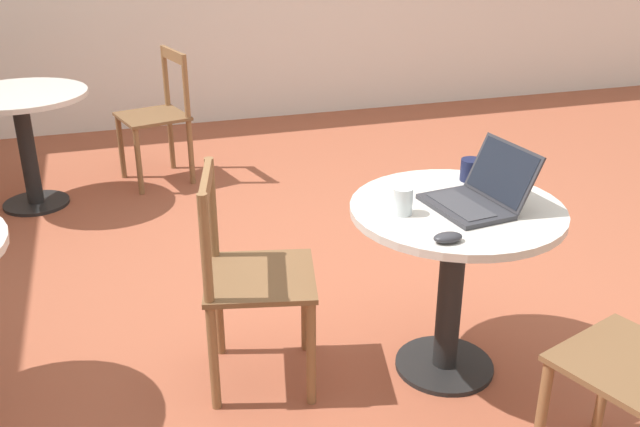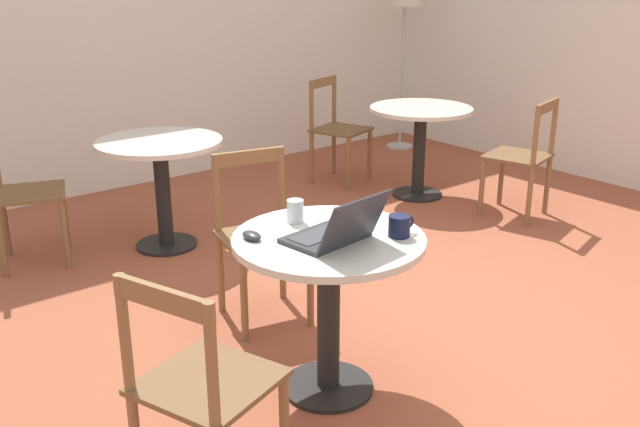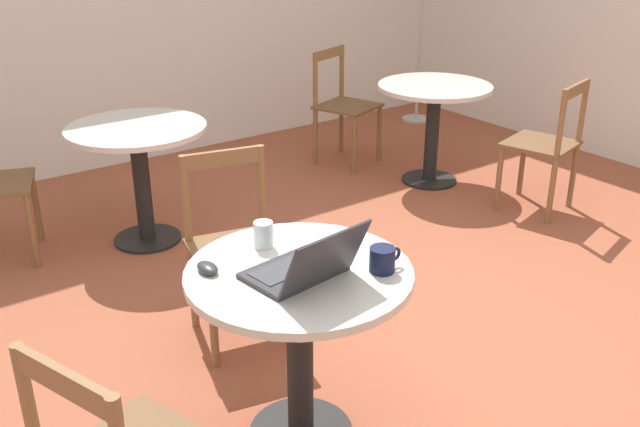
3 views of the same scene
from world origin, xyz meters
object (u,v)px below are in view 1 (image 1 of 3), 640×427
at_px(chair_mid_front, 158,116).
at_px(drinking_glass, 403,201).
at_px(chair_near_back, 249,279).
at_px(mug, 471,170).
at_px(cafe_table_mid, 22,120).
at_px(mouse, 448,237).
at_px(cafe_table_near, 454,247).
at_px(laptop, 477,195).

xyz_separation_m(chair_mid_front, drinking_glass, (-2.49, -0.63, 0.32)).
height_order(chair_near_back, mug, chair_near_back).
height_order(cafe_table_mid, chair_near_back, chair_near_back).
height_order(mouse, drinking_glass, drinking_glass).
height_order(cafe_table_near, laptop, laptop).
bearing_deg(cafe_table_mid, mug, -138.26).
height_order(chair_near_back, drinking_glass, chair_near_back).
distance_m(cafe_table_near, mug, 0.35).
bearing_deg(cafe_table_near, laptop, -110.56).
distance_m(mouse, mug, 0.59).
relative_size(chair_mid_front, mug, 6.85).
relative_size(cafe_table_mid, mug, 6.28).
bearing_deg(laptop, chair_near_back, 76.67).
bearing_deg(mouse, cafe_table_mid, 30.43).
height_order(mouse, mug, mug).
relative_size(cafe_table_near, mouse, 7.82).
height_order(cafe_table_near, mug, mug).
height_order(cafe_table_near, cafe_table_mid, same).
bearing_deg(cafe_table_near, chair_mid_front, 18.95).
height_order(cafe_table_near, chair_mid_front, chair_mid_front).
relative_size(chair_mid_front, mouse, 8.53).
height_order(chair_near_back, mouse, chair_near_back).
xyz_separation_m(cafe_table_mid, chair_mid_front, (0.21, -0.80, -0.10)).
distance_m(cafe_table_mid, mug, 2.75).
height_order(cafe_table_near, drinking_glass, drinking_glass).
bearing_deg(chair_near_back, chair_mid_front, 2.67).
xyz_separation_m(cafe_table_mid, chair_near_back, (-2.10, -0.91, -0.10)).
bearing_deg(chair_near_back, mouse, -126.38).
xyz_separation_m(cafe_table_near, mug, (0.22, -0.17, 0.21)).
xyz_separation_m(chair_near_back, chair_mid_front, (2.32, 0.11, 0.00)).
xyz_separation_m(mouse, mug, (0.48, -0.34, 0.03)).
distance_m(cafe_table_near, drinking_glass, 0.31).
bearing_deg(drinking_glass, laptop, -94.22).
bearing_deg(cafe_table_near, cafe_table_mid, 36.06).
xyz_separation_m(chair_mid_front, mug, (-2.26, -1.03, 0.31)).
bearing_deg(cafe_table_mid, laptop, -143.20).
relative_size(mouse, mug, 0.80).
xyz_separation_m(cafe_table_near, chair_mid_front, (2.48, 0.85, -0.10)).
xyz_separation_m(laptop, mug, (0.25, -0.11, -0.00)).
relative_size(cafe_table_near, mug, 6.28).
distance_m(chair_near_back, mouse, 0.77).
bearing_deg(cafe_table_mid, chair_mid_front, -75.06).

